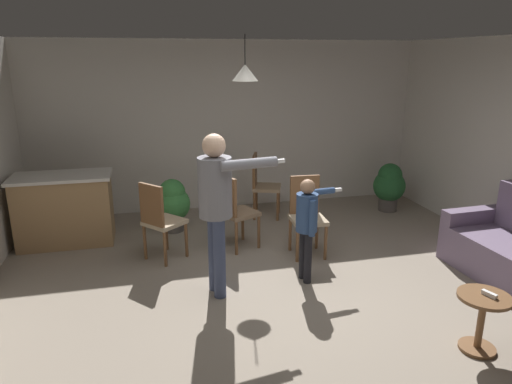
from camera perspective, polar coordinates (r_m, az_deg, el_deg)
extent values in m
plane|color=gray|center=(5.07, 3.57, -12.43)|extent=(7.68, 7.68, 0.00)
cube|color=beige|center=(7.64, -3.36, 8.13)|extent=(6.40, 0.10, 2.70)
cube|color=slate|center=(6.44, 25.06, -4.53)|extent=(0.86, 0.21, 0.63)
cylinder|color=brown|center=(6.74, 26.94, -6.47)|extent=(0.05, 0.05, 0.06)
cylinder|color=brown|center=(6.33, 22.56, -7.35)|extent=(0.05, 0.05, 0.06)
cube|color=#99754C|center=(6.70, -22.45, -2.16)|extent=(1.20, 0.60, 0.91)
cube|color=beige|center=(6.58, -22.90, 1.77)|extent=(1.26, 0.66, 0.04)
cylinder|color=brown|center=(4.41, 26.33, -11.54)|extent=(0.44, 0.44, 0.03)
cylinder|color=brown|center=(4.53, 25.91, -14.47)|extent=(0.06, 0.06, 0.49)
cylinder|color=brown|center=(4.64, 25.54, -16.92)|extent=(0.31, 0.31, 0.03)
cylinder|color=#384260|center=(5.00, -5.18, -7.38)|extent=(0.13, 0.13, 0.87)
cylinder|color=#384260|center=(4.84, -4.52, -8.19)|extent=(0.13, 0.13, 0.87)
cylinder|color=slate|center=(4.66, -5.07, 0.58)|extent=(0.34, 0.34, 0.62)
sphere|color=#D8AD8C|center=(4.57, -5.21, 5.72)|extent=(0.24, 0.24, 0.24)
cylinder|color=slate|center=(4.86, -5.79, 0.81)|extent=(0.10, 0.10, 0.58)
cylinder|color=slate|center=(4.51, -0.87, 3.49)|extent=(0.59, 0.19, 0.10)
cube|color=white|center=(4.64, 2.81, 3.83)|extent=(0.13, 0.06, 0.04)
cylinder|color=black|center=(5.30, 5.82, -7.56)|extent=(0.09, 0.09, 0.60)
cylinder|color=black|center=(5.20, 6.41, -8.07)|extent=(0.09, 0.09, 0.60)
cylinder|color=navy|center=(5.06, 6.28, -2.54)|extent=(0.24, 0.24, 0.42)
sphere|color=#9E7556|center=(4.98, 6.39, 0.65)|extent=(0.16, 0.16, 0.16)
cylinder|color=navy|center=(5.21, 7.66, 0.02)|extent=(0.40, 0.11, 0.07)
cube|color=white|center=(5.32, 9.86, 0.25)|extent=(0.13, 0.05, 0.04)
cylinder|color=navy|center=(4.96, 6.96, -3.25)|extent=(0.07, 0.07, 0.40)
cylinder|color=brown|center=(6.14, 7.50, -4.95)|extent=(0.04, 0.04, 0.45)
cylinder|color=brown|center=(6.04, 4.23, -5.20)|extent=(0.04, 0.04, 0.45)
cylinder|color=brown|center=(5.82, 8.56, -6.20)|extent=(0.04, 0.04, 0.45)
cylinder|color=brown|center=(5.72, 5.12, -6.49)|extent=(0.04, 0.04, 0.45)
cube|color=tan|center=(5.84, 6.43, -3.42)|extent=(0.44, 0.44, 0.05)
cube|color=brown|center=(5.93, 6.00, -0.31)|extent=(0.38, 0.06, 0.50)
cylinder|color=brown|center=(5.94, -13.52, -6.04)|extent=(0.04, 0.04, 0.45)
cylinder|color=brown|center=(5.68, -11.13, -6.91)|extent=(0.04, 0.04, 0.45)
cylinder|color=brown|center=(6.16, -10.99, -5.05)|extent=(0.04, 0.04, 0.45)
cylinder|color=brown|center=(5.91, -8.58, -5.84)|extent=(0.04, 0.04, 0.45)
cube|color=tan|center=(5.83, -11.19, -3.67)|extent=(0.59, 0.59, 0.05)
cube|color=brown|center=(5.62, -12.75, -1.56)|extent=(0.28, 0.31, 0.50)
cylinder|color=brown|center=(6.18, -4.36, -4.70)|extent=(0.04, 0.04, 0.45)
cylinder|color=brown|center=(5.90, -2.43, -5.71)|extent=(0.04, 0.04, 0.45)
cylinder|color=brown|center=(6.37, -1.65, -4.00)|extent=(0.04, 0.04, 0.45)
cylinder|color=brown|center=(6.10, 0.34, -4.94)|extent=(0.04, 0.04, 0.45)
cube|color=#7F664C|center=(6.05, -2.05, -2.62)|extent=(0.55, 0.55, 0.05)
cube|color=brown|center=(5.86, -3.59, -0.44)|extent=(0.19, 0.36, 0.50)
cylinder|color=brown|center=(7.47, 0.05, -0.88)|extent=(0.04, 0.04, 0.45)
cylinder|color=brown|center=(7.13, -0.21, -1.74)|extent=(0.04, 0.04, 0.45)
cylinder|color=brown|center=(7.45, 2.81, -0.95)|extent=(0.04, 0.04, 0.45)
cylinder|color=brown|center=(7.11, 2.69, -1.81)|extent=(0.04, 0.04, 0.45)
cube|color=#997F60|center=(7.22, 1.35, 0.55)|extent=(0.53, 0.53, 0.05)
cube|color=brown|center=(7.16, -0.15, 2.71)|extent=(0.16, 0.37, 0.50)
cylinder|color=#4C4742|center=(6.84, -10.11, -3.78)|extent=(0.29, 0.29, 0.23)
sphere|color=#387F3D|center=(6.75, -10.23, -1.45)|extent=(0.50, 0.50, 0.50)
sphere|color=#387F3D|center=(6.70, -10.30, -0.02)|extent=(0.38, 0.38, 0.38)
cylinder|color=#4C4742|center=(7.91, 15.92, -1.35)|extent=(0.30, 0.30, 0.24)
sphere|color=#235B2D|center=(7.83, 16.09, 0.72)|extent=(0.51, 0.51, 0.51)
sphere|color=#235B2D|center=(7.79, 16.19, 2.00)|extent=(0.39, 0.39, 0.39)
cube|color=white|center=(4.40, 26.81, -11.17)|extent=(0.07, 0.13, 0.04)
cone|color=silver|center=(5.85, -1.35, 14.49)|extent=(0.32, 0.32, 0.20)
cylinder|color=black|center=(5.85, -1.37, 17.14)|extent=(0.01, 0.01, 0.36)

